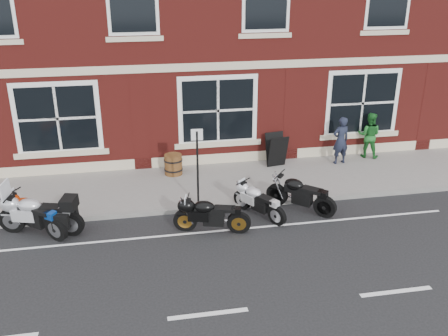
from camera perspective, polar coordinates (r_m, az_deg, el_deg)
The scene contains 13 objects.
ground at distance 12.69m, azimuth -3.90°, elevation -7.94°, with size 80.00×80.00×0.00m, color black.
sidewalk at distance 15.31m, azimuth -5.24°, elevation -2.13°, with size 30.00×3.00×0.12m, color slate.
kerb at distance 13.90m, azimuth -4.61°, elevation -4.80°, with size 30.00×0.16×0.12m, color slate.
moto_touring_silver at distance 13.42m, azimuth -20.51°, elevation -4.75°, with size 2.18×0.81×1.47m.
moto_sport_red at distance 13.51m, azimuth -20.91°, elevation -4.83°, with size 1.73×1.47×0.96m.
moto_sport_black at distance 12.69m, azimuth -1.57°, elevation -5.22°, with size 1.94×0.65×0.89m.
moto_sport_silver at distance 13.49m, azimuth 4.01°, elevation -3.68°, with size 1.10×1.61×0.83m.
moto_naked_black at distance 13.92m, azimuth 8.67°, elevation -2.78°, with size 1.61×1.51×0.93m.
pedestrian_left at distance 17.05m, azimuth 13.19°, elevation 3.10°, with size 0.59×0.39×1.61m, color black.
pedestrian_right at distance 17.88m, azimuth 16.24°, elevation 3.63°, with size 0.77×0.60×1.58m, color #1B6023.
a_board_sign at distance 16.60m, azimuth 6.01°, elevation 2.07°, with size 0.65×0.43×1.08m, color black, non-canonical shape.
barrel_planter at distance 15.96m, azimuth -5.81°, elevation 0.41°, with size 0.59×0.59×0.66m.
parking_sign at distance 13.50m, azimuth -3.05°, elevation 0.67°, with size 0.32×0.06×2.23m.
Camera 1 is at (-1.13, -10.89, 6.41)m, focal length 40.00 mm.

